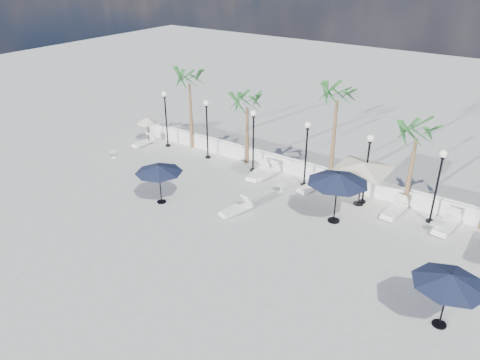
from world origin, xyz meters
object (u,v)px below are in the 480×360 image
Objects in this scene: lounger_6 at (447,225)px; parasol_navy_right at (450,280)px; lounger_1 at (258,173)px; lounger_3 at (311,186)px; parasol_cream_small at (147,121)px; parasol_cream_sq_a at (363,163)px; parasol_navy_left at (159,169)px; lounger_0 at (144,142)px; lounger_5 at (236,209)px; lounger_4 at (394,210)px; lounger_2 at (266,173)px; parasol_navy_mid at (338,178)px.

parasol_navy_right is (1.40, -6.84, 1.75)m from lounger_6.
parasol_navy_right is (12.01, -6.57, 1.76)m from lounger_1.
lounger_3 is 1.03× the size of parasol_cream_small.
parasol_navy_right reaches higher than parasol_cream_small.
lounger_6 is 0.42× the size of parasol_cream_sq_a.
lounger_1 is at bearing 65.63° from parasol_navy_left.
parasol_navy_right is 0.49× the size of parasol_cream_sq_a.
parasol_cream_small is at bearing 90.99° from lounger_0.
lounger_6 is at bearing 40.44° from lounger_5.
parasol_navy_left reaches higher than parasol_cream_small.
lounger_5 is 11.62m from parasol_cream_small.
parasol_cream_sq_a is at bearing -6.67° from lounger_1.
lounger_1 is 1.14× the size of lounger_3.
parasol_cream_small is (-9.21, 0.25, 1.34)m from lounger_1.
lounger_6 reaches higher than lounger_3.
lounger_0 is 0.90× the size of lounger_5.
lounger_0 is at bearing 172.74° from lounger_1.
lounger_4 is 8.08m from parasol_navy_right.
parasol_navy_left is at bearing -37.40° from lounger_0.
lounger_3 is (2.95, -0.00, -0.03)m from lounger_2.
lounger_3 is at bearing 3.47° from lounger_0.
parasol_navy_mid is (5.85, -2.10, 2.09)m from lounger_1.
parasol_navy_left is at bearing -122.34° from lounger_3.
lounger_4 is at bearing -173.14° from lounger_6.
lounger_3 is at bearing 179.60° from parasol_cream_sq_a.
lounger_5 is at bearing -141.39° from lounger_4.
parasol_cream_small reaches higher than lounger_3.
lounger_1 is 6.55m from parasol_cream_sq_a.
lounger_0 is at bearing -178.02° from parasol_cream_sq_a.
parasol_navy_right is at bearing 1.93° from lounger_5.
lounger_5 is (1.00, -4.52, -0.02)m from lounger_2.
lounger_0 is 0.59× the size of parasol_navy_mid.
parasol_navy_mid reaches higher than lounger_5.
parasol_navy_left is (-5.88, -5.85, 1.72)m from lounger_3.
lounger_1 is 4.47m from lounger_5.
lounger_5 is at bearing -22.95° from parasol_cream_small.
parasol_navy_left is at bearing 176.09° from parasol_navy_right.
parasol_navy_mid is (-4.76, -2.38, 2.09)m from lounger_6.
lounger_4 is (8.08, 0.28, -0.01)m from lounger_1.
lounger_5 is 5.37m from parasol_navy_mid.
parasol_cream_sq_a reaches higher than lounger_5.
lounger_0 is at bearing 163.50° from parasol_navy_right.
parasol_navy_mid is 7.62m from parasol_navy_right.
lounger_1 is at bearing -171.67° from lounger_6.
lounger_1 is 1.05× the size of lounger_2.
lounger_2 is at bearing -175.51° from lounger_4.
parasol_cream_small is (-17.30, -0.02, 1.35)m from lounger_4.
lounger_1 is 0.49m from lounger_2.
parasol_navy_left reaches higher than lounger_3.
lounger_4 is at bearing 28.87° from parasol_navy_left.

